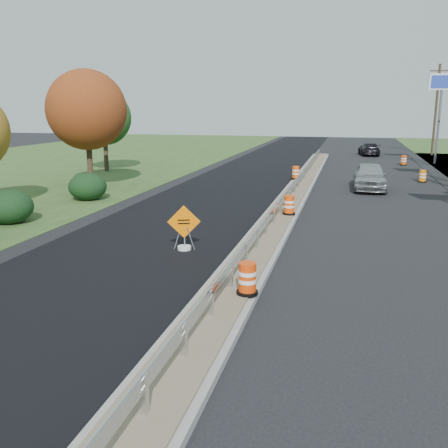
% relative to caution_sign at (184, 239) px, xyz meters
% --- Properties ---
extents(ground, '(140.00, 140.00, 0.00)m').
position_rel_caution_sign_xyz_m(ground, '(2.65, 2.13, -0.42)').
color(ground, black).
rests_on(ground, ground).
extents(milled_overlay, '(7.20, 120.00, 0.01)m').
position_rel_caution_sign_xyz_m(milled_overlay, '(-1.75, 12.13, -0.41)').
color(milled_overlay, black).
rests_on(milled_overlay, ground).
extents(median, '(1.60, 55.00, 0.23)m').
position_rel_caution_sign_xyz_m(median, '(2.65, 10.13, -0.31)').
color(median, gray).
rests_on(median, ground).
extents(guardrail, '(0.10, 46.15, 0.72)m').
position_rel_caution_sign_xyz_m(guardrail, '(2.65, 11.13, 0.31)').
color(guardrail, silver).
rests_on(guardrail, median).
extents(pylon_sign_north, '(2.20, 0.30, 7.90)m').
position_rel_caution_sign_xyz_m(pylon_sign_north, '(13.15, 32.13, 6.06)').
color(pylon_sign_north, slate).
rests_on(pylon_sign_north, ground).
extents(utility_pole_north, '(1.90, 0.26, 9.40)m').
position_rel_caution_sign_xyz_m(utility_pole_north, '(14.15, 41.13, 4.52)').
color(utility_pole_north, '#473523').
rests_on(utility_pole_north, ground).
extents(hedge_mid, '(2.09, 2.09, 1.52)m').
position_rel_caution_sign_xyz_m(hedge_mid, '(-8.85, 2.13, 0.34)').
color(hedge_mid, black).
rests_on(hedge_mid, ground).
extents(hedge_north, '(2.09, 2.09, 1.52)m').
position_rel_caution_sign_xyz_m(hedge_north, '(-8.35, 8.13, 0.34)').
color(hedge_north, black).
rests_on(hedge_north, ground).
extents(tree_near_red, '(4.95, 4.95, 7.35)m').
position_rel_caution_sign_xyz_m(tree_near_red, '(-10.35, 12.13, 4.45)').
color(tree_near_red, '#473523').
rests_on(tree_near_red, ground).
extents(tree_near_back, '(4.29, 4.29, 6.37)m').
position_rel_caution_sign_xyz_m(tree_near_back, '(-13.35, 20.13, 3.79)').
color(tree_near_back, '#473523').
rests_on(tree_near_back, ground).
extents(caution_sign, '(1.14, 0.50, 1.65)m').
position_rel_caution_sign_xyz_m(caution_sign, '(0.00, 0.00, 0.00)').
color(caution_sign, white).
rests_on(caution_sign, ground).
extents(barrel_median_near, '(0.58, 0.58, 0.85)m').
position_rel_caution_sign_xyz_m(barrel_median_near, '(3.20, -4.29, 0.22)').
color(barrel_median_near, black).
rests_on(barrel_median_near, median).
extents(barrel_median_mid, '(0.59, 0.59, 0.87)m').
position_rel_caution_sign_xyz_m(barrel_median_mid, '(3.05, 6.02, 0.23)').
color(barrel_median_mid, black).
rests_on(barrel_median_mid, median).
extents(barrel_median_far, '(0.59, 0.59, 0.87)m').
position_rel_caution_sign_xyz_m(barrel_median_far, '(2.10, 17.69, 0.23)').
color(barrel_median_far, black).
rests_on(barrel_median_far, median).
extents(barrel_shoulder_mid, '(0.57, 0.57, 0.84)m').
position_rel_caution_sign_xyz_m(barrel_shoulder_mid, '(10.56, 19.87, -0.02)').
color(barrel_shoulder_mid, black).
rests_on(barrel_shoulder_mid, ground).
extents(barrel_shoulder_far, '(0.60, 0.60, 0.87)m').
position_rel_caution_sign_xyz_m(barrel_shoulder_far, '(10.29, 30.35, 0.00)').
color(barrel_shoulder_far, black).
rests_on(barrel_shoulder_far, ground).
extents(car_silver, '(2.03, 4.93, 1.67)m').
position_rel_caution_sign_xyz_m(car_silver, '(6.92, 15.78, 0.42)').
color(car_silver, '#B4B5B9').
rests_on(car_silver, ground).
extents(car_dark_far, '(2.36, 4.78, 1.33)m').
position_rel_caution_sign_xyz_m(car_dark_far, '(7.59, 39.33, 0.25)').
color(car_dark_far, black).
rests_on(car_dark_far, ground).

